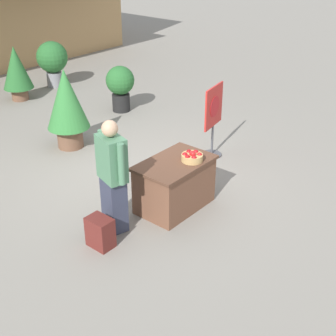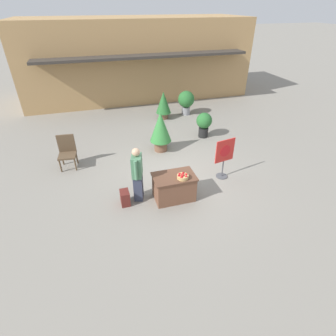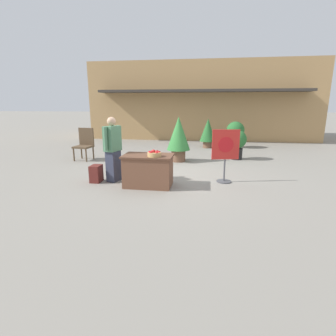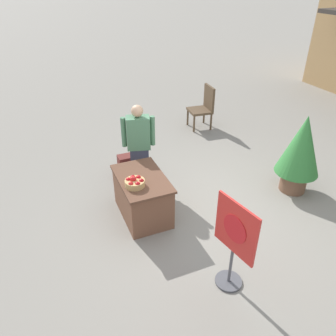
% 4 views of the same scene
% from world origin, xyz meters
% --- Properties ---
extents(ground_plane, '(120.00, 120.00, 0.00)m').
position_xyz_m(ground_plane, '(0.00, 0.00, 0.00)').
color(ground_plane, gray).
extents(storefront_building, '(12.15, 4.99, 4.09)m').
position_xyz_m(storefront_building, '(0.58, 9.10, 2.05)').
color(storefront_building, tan).
rests_on(storefront_building, ground_plane).
extents(display_table, '(1.16, 0.74, 0.75)m').
position_xyz_m(display_table, '(-0.40, -1.02, 0.38)').
color(display_table, brown).
rests_on(display_table, ground_plane).
extents(apple_basket, '(0.31, 0.31, 0.16)m').
position_xyz_m(apple_basket, '(-0.21, -1.19, 0.81)').
color(apple_basket, tan).
rests_on(apple_basket, display_table).
extents(person_visitor, '(0.37, 0.59, 1.60)m').
position_xyz_m(person_visitor, '(-1.35, -0.74, 0.81)').
color(person_visitor, '#33384C').
rests_on(person_visitor, ground_plane).
extents(backpack, '(0.24, 0.34, 0.42)m').
position_xyz_m(backpack, '(-1.76, -0.89, 0.21)').
color(backpack, maroon).
rests_on(backpack, ground_plane).
extents(poster_board, '(0.66, 0.36, 1.31)m').
position_xyz_m(poster_board, '(1.40, -0.44, 0.74)').
color(poster_board, '#4C4C51').
rests_on(poster_board, ground_plane).
extents(patio_chair, '(0.60, 0.60, 1.09)m').
position_xyz_m(patio_chair, '(-3.26, 1.65, 0.59)').
color(patio_chair, brown).
rests_on(patio_chair, ground_plane).
extents(potted_plant_far_left, '(0.70, 0.70, 1.28)m').
position_xyz_m(potted_plant_far_left, '(0.97, 4.87, 0.73)').
color(potted_plant_far_left, brown).
rests_on(potted_plant_far_left, ground_plane).
extents(potted_plant_near_left, '(0.78, 0.78, 1.50)m').
position_xyz_m(potted_plant_near_left, '(0.00, 1.83, 0.86)').
color(potted_plant_near_left, brown).
rests_on(potted_plant_near_left, ground_plane).
extents(potted_plant_near_right, '(0.79, 0.79, 1.16)m').
position_xyz_m(potted_plant_near_right, '(2.17, 5.08, 0.70)').
color(potted_plant_near_right, gray).
rests_on(potted_plant_near_right, ground_plane).
extents(potted_plant_far_right, '(0.63, 0.63, 1.02)m').
position_xyz_m(potted_plant_far_right, '(1.99, 2.47, 0.61)').
color(potted_plant_far_right, black).
rests_on(potted_plant_far_right, ground_plane).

